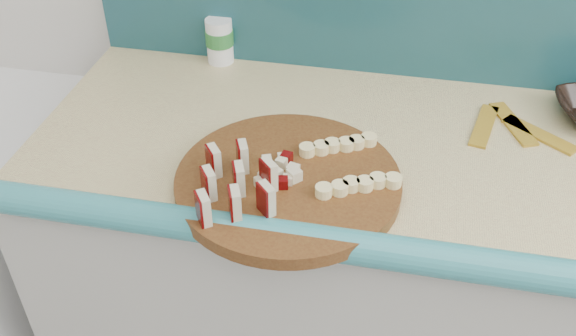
# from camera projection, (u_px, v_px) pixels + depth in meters

# --- Properties ---
(kitchen_counter) EXTENTS (2.20, 0.63, 0.91)m
(kitchen_counter) POSITION_uv_depth(u_px,v_px,m) (536.00, 321.00, 1.49)
(kitchen_counter) COLOR beige
(kitchen_counter) RESTS_ON ground
(cutting_board) EXTENTS (0.54, 0.54, 0.03)m
(cutting_board) POSITION_uv_depth(u_px,v_px,m) (288.00, 182.00, 1.16)
(cutting_board) COLOR #48230F
(cutting_board) RESTS_ON kitchen_counter
(apple_wedges) EXTENTS (0.15, 0.19, 0.06)m
(apple_wedges) POSITION_uv_depth(u_px,v_px,m) (235.00, 183.00, 1.09)
(apple_wedges) COLOR beige
(apple_wedges) RESTS_ON cutting_board
(apple_chunks) EXTENTS (0.07, 0.07, 0.02)m
(apple_chunks) POSITION_uv_depth(u_px,v_px,m) (274.00, 174.00, 1.14)
(apple_chunks) COLOR #F3EDC2
(apple_chunks) RESTS_ON cutting_board
(banana_slices) EXTENTS (0.19, 0.19, 0.02)m
(banana_slices) POSITION_uv_depth(u_px,v_px,m) (348.00, 164.00, 1.17)
(banana_slices) COLOR #FDEA9B
(banana_slices) RESTS_ON cutting_board
(canister) EXTENTS (0.07, 0.07, 0.11)m
(canister) POSITION_uv_depth(u_px,v_px,m) (220.00, 40.00, 1.51)
(canister) COLOR white
(canister) RESTS_ON kitchen_counter
(banana_peel) EXTENTS (0.22, 0.18, 0.01)m
(banana_peel) POSITION_uv_depth(u_px,v_px,m) (512.00, 128.00, 1.31)
(banana_peel) COLOR gold
(banana_peel) RESTS_ON kitchen_counter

